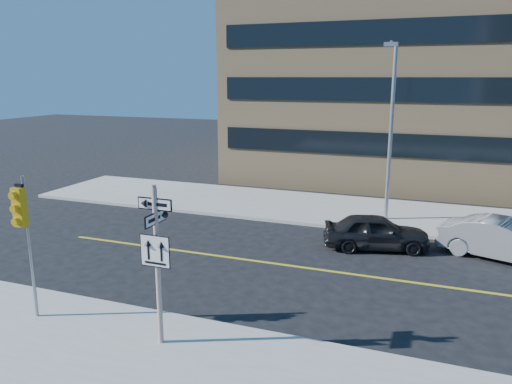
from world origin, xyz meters
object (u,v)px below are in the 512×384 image
at_px(streetlight_a, 391,121).
at_px(sign_pole, 157,257).
at_px(traffic_signal, 22,219).
at_px(parked_car_a, 376,232).
at_px(parked_car_b, 504,240).

bearing_deg(streetlight_a, sign_pole, -106.77).
bearing_deg(traffic_signal, streetlight_a, 59.20).
height_order(parked_car_a, streetlight_a, streetlight_a).
height_order(sign_pole, streetlight_a, streetlight_a).
bearing_deg(parked_car_a, traffic_signal, 124.93).
xyz_separation_m(sign_pole, parked_car_a, (4.06, 9.50, -1.74)).
relative_size(sign_pole, parked_car_b, 0.89).
relative_size(parked_car_a, streetlight_a, 0.51).
height_order(traffic_signal, streetlight_a, streetlight_a).
bearing_deg(traffic_signal, parked_car_a, 50.14).
bearing_deg(parked_car_a, streetlight_a, -14.35).
distance_m(sign_pole, traffic_signal, 4.05).
bearing_deg(sign_pole, traffic_signal, -177.89).
xyz_separation_m(traffic_signal, parked_car_a, (8.06, 9.65, -2.33)).
height_order(sign_pole, traffic_signal, sign_pole).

